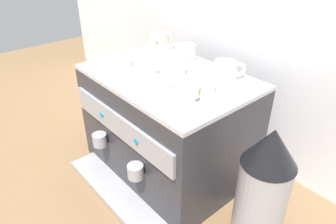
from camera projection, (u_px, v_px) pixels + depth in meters
ground_plane at (168, 165)px, 1.36m from camera, size 4.00×4.00×0.00m
tiled_backsplash_wall at (230, 46)px, 1.32m from camera, size 2.80×0.03×0.93m
espresso_machine at (167, 125)px, 1.25m from camera, size 0.63×0.55×0.43m
ceramic_cup_0 at (184, 53)px, 1.23m from camera, size 0.12×0.08×0.07m
ceramic_cup_1 at (161, 54)px, 1.24m from camera, size 0.10×0.07×0.06m
ceramic_cup_2 at (202, 85)px, 0.99m from camera, size 0.08×0.11×0.06m
ceramic_cup_3 at (226, 71)px, 1.08m from camera, size 0.08×0.12×0.07m
ceramic_cup_4 at (174, 65)px, 1.11m from camera, size 0.11×0.09×0.08m
ceramic_cup_5 at (159, 43)px, 1.32m from camera, size 0.09×0.12×0.08m
ceramic_bowl_0 at (118, 61)px, 1.20m from camera, size 0.10×0.10×0.04m
ceramic_bowl_1 at (156, 85)px, 1.03m from camera, size 0.12×0.12×0.03m
coffee_grinder at (263, 189)px, 0.93m from camera, size 0.16×0.16×0.44m
milk_pitcher at (110, 111)px, 1.65m from camera, size 0.09×0.09×0.11m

